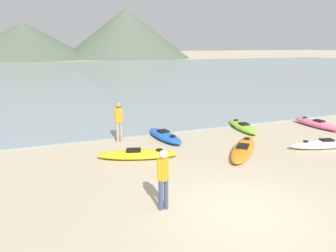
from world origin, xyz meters
name	(u,v)px	position (x,y,z in m)	size (l,w,h in m)	color
ground_plane	(243,212)	(0.00, 0.00, 0.00)	(400.00, 400.00, 0.00)	tan
bay_water	(70,74)	(0.00, 42.56, 0.03)	(160.00, 70.00, 0.06)	gray
far_hill_left	(25,41)	(-6.58, 97.04, 5.08)	(37.49, 37.49, 10.16)	#4C5B47
far_hill_midleft	(126,33)	(22.52, 95.96, 7.43)	(39.21, 39.21, 14.87)	#4C5B47
kayak_on_sand_0	(138,154)	(-1.31, 4.79, 0.16)	(3.02, 1.63, 0.36)	yellow
kayak_on_sand_1	(165,136)	(0.51, 6.74, 0.17)	(1.03, 2.74, 0.38)	blue
kayak_on_sand_2	(323,144)	(5.94, 3.14, 0.17)	(2.87, 1.21, 0.39)	white
kayak_on_sand_3	(316,124)	(8.44, 5.92, 0.18)	(0.75, 2.81, 0.40)	#E5668C
kayak_on_sand_4	(243,127)	(4.68, 6.89, 0.16)	(1.11, 2.86, 0.36)	#8CCC2D
kayak_on_sand_5	(243,149)	(2.71, 3.95, 0.14)	(2.94, 3.11, 0.33)	orange
person_near_foreground	(163,176)	(-1.80, 0.88, 0.90)	(0.32, 0.27, 1.57)	#384260
person_near_waterline	(119,119)	(-1.41, 7.08, 0.99)	(0.35, 0.24, 1.73)	gray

